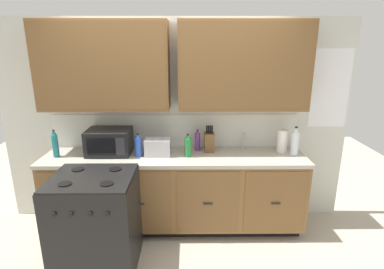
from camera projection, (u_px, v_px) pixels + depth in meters
name	position (u px, v px, depth m)	size (l,w,h in m)	color
ground_plane	(175.00, 242.00, 3.36)	(8.00, 8.00, 0.00)	#B2A893
wall_unit	(175.00, 88.00, 3.37)	(4.09, 0.40, 2.40)	silver
counter_run	(175.00, 191.00, 3.51)	(2.92, 0.64, 0.91)	black
stove_range	(96.00, 222.00, 2.90)	(0.76, 0.68, 0.95)	black
microwave	(109.00, 142.00, 3.41)	(0.48, 0.37, 0.28)	black
toaster	(158.00, 147.00, 3.37)	(0.28, 0.18, 0.19)	#B7B7BC
knife_block	(209.00, 142.00, 3.49)	(0.11, 0.14, 0.31)	brown
sink_faucet	(243.00, 141.00, 3.57)	(0.02, 0.02, 0.20)	#B2B5BA
paper_towel_roll	(282.00, 141.00, 3.47)	(0.12, 0.12, 0.26)	white
bottle_clear	(295.00, 141.00, 3.36)	(0.08, 0.08, 0.33)	silver
bottle_violet	(197.00, 140.00, 3.52)	(0.06, 0.06, 0.25)	#663384
bottle_blue	(138.00, 145.00, 3.33)	(0.08, 0.08, 0.26)	blue
bottle_teal	(55.00, 144.00, 3.31)	(0.07, 0.07, 0.31)	#1E707A
bottle_green	(188.00, 145.00, 3.32)	(0.08, 0.08, 0.26)	#237A38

